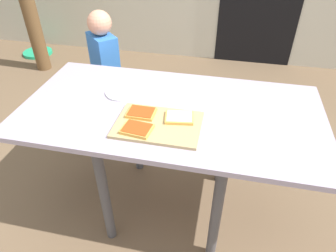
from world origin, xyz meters
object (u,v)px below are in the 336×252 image
at_px(pizza_slice_near_left, 137,129).
at_px(cutting_board, 158,125).
at_px(garden_hose_coil, 38,53).
at_px(child_left, 106,73).
at_px(pizza_slice_far_right, 179,117).
at_px(dining_table, 170,123).
at_px(plate_white_left, 122,92).
at_px(pizza_slice_far_left, 141,113).

bearing_deg(pizza_slice_near_left, cutting_board, 41.56).
relative_size(pizza_slice_near_left, garden_hose_coil, 0.40).
distance_m(pizza_slice_near_left, child_left, 1.00).
bearing_deg(pizza_slice_far_right, cutting_board, -147.60).
distance_m(cutting_board, garden_hose_coil, 3.19).
relative_size(pizza_slice_far_right, garden_hose_coil, 0.41).
height_order(dining_table, cutting_board, cutting_board).
distance_m(dining_table, child_left, 0.87).
distance_m(cutting_board, plate_white_left, 0.37).
height_order(plate_white_left, child_left, child_left).
relative_size(dining_table, pizza_slice_far_left, 11.39).
height_order(dining_table, pizza_slice_far_left, pizza_slice_far_left).
height_order(dining_table, child_left, child_left).
bearing_deg(pizza_slice_far_left, garden_hose_coil, 134.29).
distance_m(pizza_slice_far_right, pizza_slice_far_left, 0.19).
bearing_deg(dining_table, child_left, 135.15).
bearing_deg(cutting_board, pizza_slice_near_left, -138.44).
height_order(cutting_board, pizza_slice_far_right, pizza_slice_far_right).
distance_m(pizza_slice_near_left, plate_white_left, 0.38).
bearing_deg(pizza_slice_far_left, pizza_slice_near_left, -82.33).
bearing_deg(cutting_board, pizza_slice_far_left, 149.96).
xyz_separation_m(pizza_slice_far_right, pizza_slice_far_left, (-0.19, 0.00, 0.00)).
distance_m(dining_table, pizza_slice_far_left, 0.20).
relative_size(dining_table, child_left, 1.47).
distance_m(dining_table, plate_white_left, 0.33).
relative_size(pizza_slice_far_right, pizza_slice_far_left, 1.09).
relative_size(plate_white_left, child_left, 0.17).
distance_m(cutting_board, pizza_slice_far_left, 0.12).
bearing_deg(garden_hose_coil, dining_table, -42.63).
xyz_separation_m(pizza_slice_far_left, garden_hose_coil, (-2.09, 2.14, -0.78)).
height_order(pizza_slice_far_right, pizza_slice_far_left, same).
xyz_separation_m(dining_table, pizza_slice_far_right, (0.06, -0.10, 0.12)).
bearing_deg(pizza_slice_far_right, plate_white_left, 151.57).
distance_m(dining_table, pizza_slice_near_left, 0.28).
distance_m(cutting_board, pizza_slice_far_right, 0.11).
bearing_deg(pizza_slice_far_right, dining_table, 122.35).
relative_size(pizza_slice_near_left, child_left, 0.14).
relative_size(cutting_board, pizza_slice_far_right, 2.71).
relative_size(cutting_board, garden_hose_coil, 1.11).
xyz_separation_m(pizza_slice_near_left, plate_white_left, (-0.19, 0.33, -0.02)).
height_order(pizza_slice_far_left, garden_hose_coil, pizza_slice_far_left).
bearing_deg(garden_hose_coil, cutting_board, -45.13).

